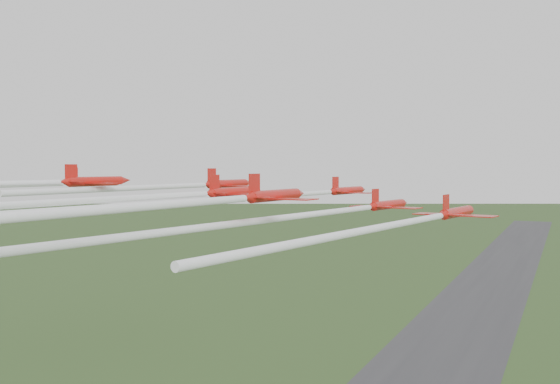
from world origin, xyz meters
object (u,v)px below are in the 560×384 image
at_px(jet_row3_right, 419,220).
at_px(jet_row4_right, 147,206).
at_px(jet_lead, 289,195).
at_px(jet_row2_right, 326,212).
at_px(jet_row2_left, 192,185).
at_px(jet_row3_mid, 165,196).
at_px(jet_row3_left, 3,185).

height_order(jet_row3_right, jet_row4_right, jet_row4_right).
xyz_separation_m(jet_lead, jet_row2_right, (9.95, -12.10, -1.31)).
distance_m(jet_row2_left, jet_row3_mid, 20.88).
relative_size(jet_row2_right, jet_row3_right, 1.36).
distance_m(jet_lead, jet_row3_mid, 23.16).
xyz_separation_m(jet_row3_left, jet_row4_right, (36.47, -20.31, -0.40)).
bearing_deg(jet_row2_left, jet_row3_mid, -60.27).
xyz_separation_m(jet_row2_right, jet_row4_right, (-0.63, -31.59, 2.50)).
height_order(jet_lead, jet_row2_right, jet_lead).
relative_size(jet_row3_left, jet_row3_mid, 1.07).
relative_size(jet_row2_left, jet_row3_left, 0.80).
height_order(jet_row3_left, jet_row3_right, jet_row3_left).
xyz_separation_m(jet_row3_mid, jet_row3_right, (26.49, 1.45, -1.69)).
height_order(jet_lead, jet_row3_mid, jet_row3_mid).
xyz_separation_m(jet_lead, jet_row3_right, (22.35, -21.33, -0.97)).
bearing_deg(jet_row2_right, jet_lead, 138.57).
relative_size(jet_lead, jet_row4_right, 1.05).
bearing_deg(jet_row4_right, jet_row2_left, 123.64).
bearing_deg(jet_lead, jet_row4_right, -69.28).
height_order(jet_lead, jet_row3_right, jet_lead).
bearing_deg(jet_row3_left, jet_row3_right, 8.88).
relative_size(jet_row2_left, jet_row3_right, 0.96).
height_order(jet_row3_left, jet_row3_mid, jet_row3_left).
distance_m(jet_row2_left, jet_row3_left, 24.12).
distance_m(jet_row2_right, jet_row3_mid, 17.79).
distance_m(jet_row2_left, jet_row4_right, 45.64).
bearing_deg(jet_row3_mid, jet_row2_right, 43.84).
xyz_separation_m(jet_row3_mid, jet_row4_right, (13.45, -20.92, 0.47)).
distance_m(jet_row2_left, jet_row2_right, 24.50).
height_order(jet_row3_mid, jet_row3_right, jet_row3_mid).
bearing_deg(jet_lead, jet_row2_left, -154.71).
relative_size(jet_lead, jet_row3_left, 1.16).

